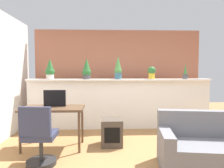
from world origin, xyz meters
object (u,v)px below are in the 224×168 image
at_px(potted_plant_4, 185,72).
at_px(tv_monitor, 55,98).
at_px(potted_plant_1, 87,70).
at_px(potted_plant_3, 152,72).
at_px(potted_plant_2, 118,68).
at_px(desk, 53,112).
at_px(couch, 215,150).
at_px(office_chair, 39,141).
at_px(side_cube_shelf, 112,132).
at_px(potted_plant_0, 50,69).

xyz_separation_m(potted_plant_4, tv_monitor, (-2.89, -1.11, -0.47)).
xyz_separation_m(potted_plant_1, potted_plant_3, (1.57, 0.03, -0.06)).
relative_size(potted_plant_2, potted_plant_3, 1.86).
bearing_deg(desk, potted_plant_2, 42.51).
distance_m(potted_plant_4, couch, 2.41).
distance_m(potted_plant_1, potted_plant_4, 2.40).
relative_size(tv_monitor, office_chair, 0.44).
relative_size(potted_plant_1, couch, 0.30).
relative_size(potted_plant_2, tv_monitor, 1.38).
xyz_separation_m(office_chair, side_cube_shelf, (1.09, 0.83, -0.14)).
bearing_deg(potted_plant_3, potted_plant_1, -179.05).
bearing_deg(potted_plant_4, potted_plant_0, 179.79).
relative_size(potted_plant_2, potted_plant_4, 1.50).
distance_m(potted_plant_2, tv_monitor, 1.74).
relative_size(potted_plant_3, couch, 0.18).
relative_size(potted_plant_0, couch, 0.30).
distance_m(potted_plant_0, potted_plant_3, 2.44).
height_order(potted_plant_1, office_chair, potted_plant_1).
height_order(potted_plant_0, potted_plant_3, potted_plant_0).
bearing_deg(office_chair, couch, -4.30).
distance_m(potted_plant_0, side_cube_shelf, 2.17).
bearing_deg(potted_plant_2, tv_monitor, -139.15).
relative_size(potted_plant_1, desk, 0.45).
distance_m(potted_plant_2, potted_plant_3, 0.82).
distance_m(potted_plant_2, couch, 2.70).
distance_m(potted_plant_3, couch, 2.42).
height_order(tv_monitor, office_chair, tv_monitor).
bearing_deg(potted_plant_1, potted_plant_4, 0.55).
height_order(potted_plant_1, potted_plant_3, potted_plant_1).
xyz_separation_m(potted_plant_1, desk, (-0.52, -1.17, -0.78)).
height_order(potted_plant_0, potted_plant_1, potted_plant_1).
relative_size(potted_plant_1, potted_plant_4, 1.34).
bearing_deg(potted_plant_3, potted_plant_0, 179.78).
bearing_deg(tv_monitor, potted_plant_2, 40.85).
xyz_separation_m(potted_plant_0, office_chair, (0.34, -1.94, -1.05)).
xyz_separation_m(potted_plant_1, couch, (1.99, -2.09, -1.16)).
distance_m(potted_plant_4, tv_monitor, 3.13).
relative_size(office_chair, side_cube_shelf, 1.82).
bearing_deg(couch, side_cube_shelf, 144.73).
relative_size(potted_plant_4, tv_monitor, 0.92).
relative_size(potted_plant_0, potted_plant_4, 1.32).
bearing_deg(potted_plant_2, couch, -59.15).
xyz_separation_m(office_chair, couch, (2.53, -0.19, -0.11)).
bearing_deg(potted_plant_1, desk, -113.86).
bearing_deg(potted_plant_0, potted_plant_1, -2.31).
height_order(potted_plant_1, tv_monitor, potted_plant_1).
xyz_separation_m(potted_plant_0, potted_plant_2, (1.62, -0.04, 0.03)).
xyz_separation_m(side_cube_shelf, couch, (1.44, -1.02, 0.03)).
bearing_deg(potted_plant_1, potted_plant_2, -0.66).
bearing_deg(desk, potted_plant_3, 29.80).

